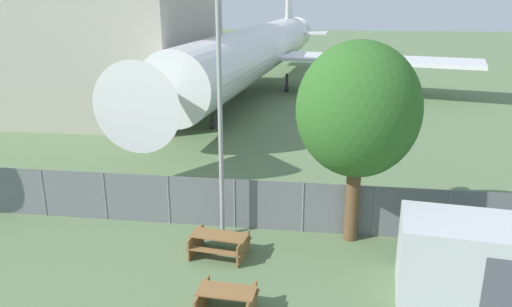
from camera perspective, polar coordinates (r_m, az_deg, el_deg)
The scene contains 8 objects.
hangar_building at distance 44.20m, azimuth -25.25°, elevation 12.02°, with size 28.62×17.33×12.14m.
perimeter_fence at distance 18.71m, azimuth -2.45°, elevation -5.74°, with size 56.07×0.07×1.94m.
airplane at distance 44.15m, azimuth 0.03°, elevation 11.57°, with size 38.02×46.71×12.05m.
portable_cabin at distance 15.76m, azimuth 23.23°, elevation -11.16°, with size 4.14×2.76×2.37m.
picnic_bench_near_cabin at distance 14.22m, azimuth -3.39°, elevation -16.31°, with size 1.66×1.48×0.76m.
picnic_bench_open_grass at distance 17.05m, azimuth -4.23°, elevation -10.08°, with size 2.05×1.63×0.76m.
tree_left_of_cabin at distance 16.98m, azimuth 11.59°, elevation 4.85°, with size 4.16×4.16×7.06m.
light_mast at distance 16.87m, azimuth -4.19°, elevation 7.56°, with size 0.44×0.44×9.10m.
Camera 1 is at (3.17, -6.23, 8.43)m, focal length 35.00 mm.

